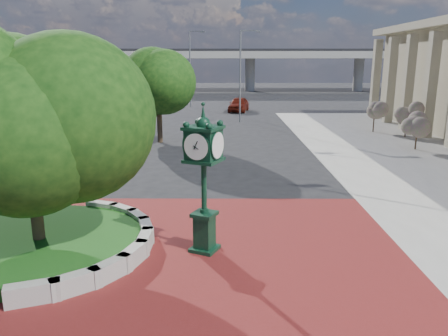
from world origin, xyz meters
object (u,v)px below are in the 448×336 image
at_px(post_clock, 204,174).
at_px(parked_car, 239,104).
at_px(street_lamp_near, 242,69).
at_px(street_lamp_far, 192,63).

xyz_separation_m(post_clock, parked_car, (2.02, 36.92, -1.62)).
relative_size(post_clock, street_lamp_near, 0.54).
height_order(parked_car, street_lamp_far, street_lamp_far).
relative_size(post_clock, parked_car, 0.94).
xyz_separation_m(street_lamp_near, street_lamp_far, (-5.65, 13.59, 0.46)).
bearing_deg(parked_car, post_clock, -82.56).
bearing_deg(street_lamp_far, post_clock, -85.16).
bearing_deg(street_lamp_near, post_clock, -94.24).
height_order(post_clock, parked_car, post_clock).
distance_m(post_clock, street_lamp_near, 28.51).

